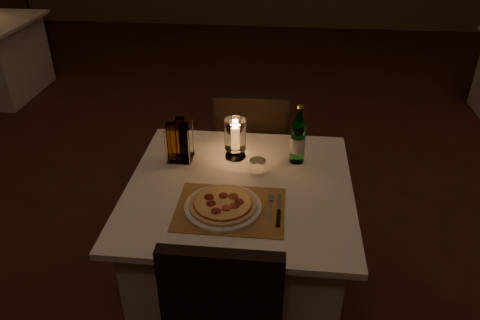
# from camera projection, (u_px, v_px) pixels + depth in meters

# --- Properties ---
(floor) EXTENTS (8.00, 10.00, 0.02)m
(floor) POSITION_uv_depth(u_px,v_px,m) (253.00, 261.00, 2.74)
(floor) COLOR #492017
(floor) RESTS_ON ground
(main_table) EXTENTS (1.00, 1.00, 0.74)m
(main_table) POSITION_uv_depth(u_px,v_px,m) (240.00, 247.00, 2.27)
(main_table) COLOR white
(main_table) RESTS_ON ground
(chair_far) EXTENTS (0.42, 0.42, 0.90)m
(chair_far) POSITION_uv_depth(u_px,v_px,m) (252.00, 145.00, 2.79)
(chair_far) COLOR black
(chair_far) RESTS_ON ground
(placemat) EXTENTS (0.45, 0.34, 0.00)m
(placemat) POSITION_uv_depth(u_px,v_px,m) (230.00, 209.00, 1.93)
(placemat) COLOR #A57439
(placemat) RESTS_ON main_table
(plate) EXTENTS (0.32, 0.32, 0.01)m
(plate) POSITION_uv_depth(u_px,v_px,m) (223.00, 207.00, 1.93)
(plate) COLOR white
(plate) RESTS_ON placemat
(pizza) EXTENTS (0.28, 0.28, 0.02)m
(pizza) POSITION_uv_depth(u_px,v_px,m) (223.00, 204.00, 1.92)
(pizza) COLOR #D8B77F
(pizza) RESTS_ON plate
(fork) EXTENTS (0.02, 0.18, 0.00)m
(fork) POSITION_uv_depth(u_px,v_px,m) (271.00, 206.00, 1.94)
(fork) COLOR silver
(fork) RESTS_ON placemat
(knife) EXTENTS (0.02, 0.22, 0.01)m
(knife) POSITION_uv_depth(u_px,v_px,m) (279.00, 215.00, 1.89)
(knife) COLOR black
(knife) RESTS_ON placemat
(tumbler) EXTENTS (0.08, 0.08, 0.08)m
(tumbler) POSITION_uv_depth(u_px,v_px,m) (257.00, 168.00, 2.14)
(tumbler) COLOR white
(tumbler) RESTS_ON main_table
(water_bottle) EXTENTS (0.07, 0.07, 0.29)m
(water_bottle) POSITION_uv_depth(u_px,v_px,m) (298.00, 140.00, 2.20)
(water_bottle) COLOR #61B572
(water_bottle) RESTS_ON main_table
(hurricane_candle) EXTENTS (0.11, 0.11, 0.20)m
(hurricane_candle) POSITION_uv_depth(u_px,v_px,m) (235.00, 136.00, 2.23)
(hurricane_candle) COLOR white
(hurricane_candle) RESTS_ON main_table
(cruet_caddy) EXTENTS (0.12, 0.12, 0.21)m
(cruet_caddy) POSITION_uv_depth(u_px,v_px,m) (179.00, 142.00, 2.22)
(cruet_caddy) COLOR white
(cruet_caddy) RESTS_ON main_table
(neighbor_chair_lb) EXTENTS (0.42, 0.42, 0.90)m
(neighbor_chair_lb) POSITION_uv_depth(u_px,v_px,m) (19.00, 21.00, 5.17)
(neighbor_chair_lb) COLOR black
(neighbor_chair_lb) RESTS_ON ground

